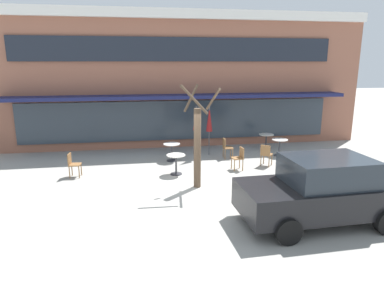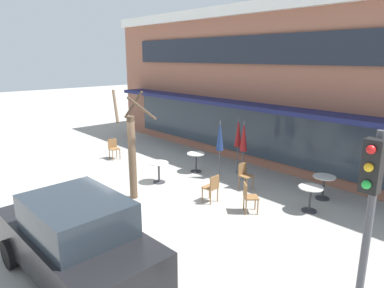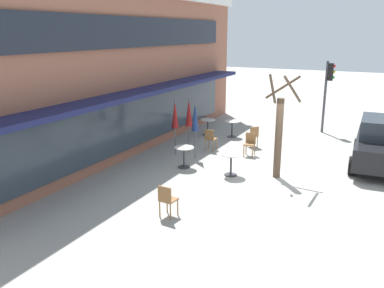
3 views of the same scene
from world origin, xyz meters
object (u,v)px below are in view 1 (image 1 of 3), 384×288
cafe_chair_3 (266,154)px  cafe_chair_2 (226,147)px  cafe_table_near_wall (176,161)px  cafe_chair_0 (73,163)px  cafe_table_streetside (172,149)px  street_tree (198,142)px  patio_umbrella_corner_open (196,119)px  parked_sedan (322,190)px  cafe_table_mid_patio (266,139)px  cafe_chair_1 (239,157)px  patio_umbrella_cream_folded (198,122)px  cafe_table_by_tree (280,145)px  patio_umbrella_green_folded (209,120)px

cafe_chair_3 → cafe_chair_2: bearing=132.6°
cafe_table_near_wall → cafe_chair_0: bearing=175.1°
cafe_table_streetside → street_tree: size_ratio=0.22×
patio_umbrella_corner_open → parked_sedan: bearing=-74.7°
cafe_table_mid_patio → cafe_chair_1: 3.58m
cafe_chair_0 → cafe_chair_1: size_ratio=1.00×
cafe_table_streetside → patio_umbrella_cream_folded: 1.60m
parked_sedan → cafe_chair_2: bearing=97.5°
cafe_table_by_tree → parked_sedan: (-1.61, -6.36, 0.36)m
patio_umbrella_corner_open → cafe_chair_3: size_ratio=2.47×
patio_umbrella_green_folded → cafe_chair_3: (1.91, -2.05, -1.10)m
cafe_table_near_wall → parked_sedan: size_ratio=0.18×
cafe_table_streetside → cafe_chair_3: 3.92m
cafe_chair_3 → parked_sedan: size_ratio=0.21×
cafe_table_by_tree → cafe_chair_0: size_ratio=0.85×
cafe_chair_2 → street_tree: (-1.87, -3.28, 1.02)m
cafe_table_streetside → cafe_chair_3: cafe_chair_3 is taller
patio_umbrella_green_folded → street_tree: bearing=-107.4°
cafe_table_streetside → cafe_chair_3: bearing=-20.0°
parked_sedan → street_tree: 4.16m
cafe_chair_2 → street_tree: 3.91m
street_tree → parked_sedan: bearing=-48.7°
patio_umbrella_green_folded → patio_umbrella_cream_folded: 0.86m
patio_umbrella_green_folded → cafe_chair_3: size_ratio=2.47×
patio_umbrella_corner_open → cafe_chair_2: patio_umbrella_corner_open is taller
cafe_chair_0 → cafe_chair_2: size_ratio=1.00×
street_tree → cafe_chair_3: bearing=30.9°
patio_umbrella_green_folded → patio_umbrella_corner_open: same height
cafe_table_streetside → patio_umbrella_cream_folded: size_ratio=0.35×
cafe_table_streetside → cafe_chair_2: cafe_chair_2 is taller
cafe_chair_2 → cafe_chair_3: bearing=-47.4°
cafe_table_near_wall → cafe_chair_2: (2.43, 1.85, 0.01)m
patio_umbrella_cream_folded → street_tree: size_ratio=0.64×
patio_umbrella_cream_folded → cafe_chair_3: bearing=-30.0°
cafe_chair_0 → street_tree: street_tree is taller
cafe_table_streetside → parked_sedan: bearing=-62.8°
cafe_table_streetside → street_tree: (0.53, -3.23, 1.03)m
cafe_table_mid_patio → cafe_table_by_tree: bearing=-81.0°
patio_umbrella_green_folded → parked_sedan: patio_umbrella_green_folded is taller
cafe_table_streetside → cafe_chair_1: cafe_chair_1 is taller
cafe_chair_1 → cafe_chair_2: same height
cafe_chair_0 → parked_sedan: bearing=-34.5°
cafe_table_mid_patio → cafe_chair_0: bearing=-162.4°
cafe_chair_3 → cafe_chair_1: bearing=-167.1°
cafe_chair_1 → street_tree: bearing=-140.3°
cafe_chair_1 → parked_sedan: parked_sedan is taller
cafe_table_near_wall → cafe_table_streetside: (0.03, 1.80, 0.00)m
cafe_table_near_wall → cafe_chair_1: 2.50m
cafe_chair_0 → cafe_table_mid_patio: bearing=17.6°
cafe_chair_0 → cafe_chair_1: same height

